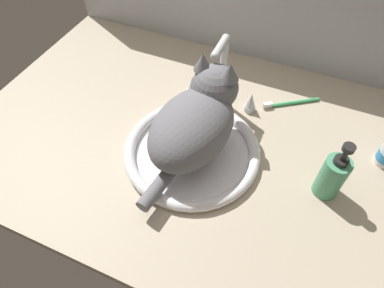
{
  "coord_description": "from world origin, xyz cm",
  "views": [
    {
      "loc": [
        23.12,
        -52.25,
        70.56
      ],
      "look_at": [
        3.02,
        -5.36,
        7.0
      ],
      "focal_mm": 30.89,
      "sensor_mm": 36.0,
      "label": 1
    }
  ],
  "objects_px": {
    "faucet": "(221,81)",
    "toothbrush": "(290,103)",
    "soap_pump_bottle": "(332,176)",
    "cat": "(197,119)",
    "sink_basin": "(192,151)"
  },
  "relations": [
    {
      "from": "faucet",
      "to": "soap_pump_bottle",
      "type": "height_order",
      "value": "faucet"
    },
    {
      "from": "faucet",
      "to": "toothbrush",
      "type": "distance_m",
      "value": 0.22
    },
    {
      "from": "faucet",
      "to": "cat",
      "type": "xyz_separation_m",
      "value": [
        0.0,
        -0.18,
        0.02
      ]
    },
    {
      "from": "sink_basin",
      "to": "toothbrush",
      "type": "relative_size",
      "value": 2.33
    },
    {
      "from": "faucet",
      "to": "toothbrush",
      "type": "xyz_separation_m",
      "value": [
        0.19,
        0.07,
        -0.08
      ]
    },
    {
      "from": "cat",
      "to": "soap_pump_bottle",
      "type": "distance_m",
      "value": 0.33
    },
    {
      "from": "soap_pump_bottle",
      "to": "toothbrush",
      "type": "relative_size",
      "value": 1.14
    },
    {
      "from": "sink_basin",
      "to": "cat",
      "type": "xyz_separation_m",
      "value": [
        0.0,
        0.02,
        0.1
      ]
    },
    {
      "from": "soap_pump_bottle",
      "to": "faucet",
      "type": "bearing_deg",
      "value": 151.37
    },
    {
      "from": "soap_pump_bottle",
      "to": "cat",
      "type": "bearing_deg",
      "value": 179.68
    },
    {
      "from": "cat",
      "to": "toothbrush",
      "type": "xyz_separation_m",
      "value": [
        0.19,
        0.25,
        -0.1
      ]
    },
    {
      "from": "sink_basin",
      "to": "toothbrush",
      "type": "bearing_deg",
      "value": 55.67
    },
    {
      "from": "sink_basin",
      "to": "soap_pump_bottle",
      "type": "distance_m",
      "value": 0.33
    },
    {
      "from": "faucet",
      "to": "soap_pump_bottle",
      "type": "relative_size",
      "value": 1.32
    },
    {
      "from": "sink_basin",
      "to": "faucet",
      "type": "xyz_separation_m",
      "value": [
        0.0,
        0.2,
        0.07
      ]
    }
  ]
}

